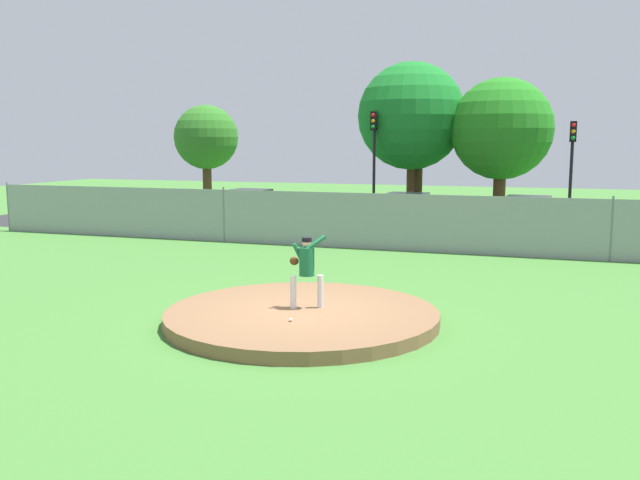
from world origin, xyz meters
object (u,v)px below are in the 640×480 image
at_px(baseball, 291,320).
at_px(traffic_light_far, 572,155).
at_px(pitcher_youth, 306,265).
at_px(parked_car_red, 405,215).
at_px(traffic_cone_orange, 587,233).
at_px(traffic_light_near, 374,147).
at_px(parked_car_teal, 246,209).
at_px(parked_car_champagne, 527,218).

height_order(baseball, traffic_light_far, traffic_light_far).
xyz_separation_m(pitcher_youth, parked_car_red, (-0.72, 13.99, -0.39)).
relative_size(traffic_cone_orange, traffic_light_far, 0.12).
relative_size(parked_car_red, traffic_light_far, 0.99).
height_order(traffic_light_near, traffic_light_far, traffic_light_near).
xyz_separation_m(traffic_light_near, traffic_light_far, (8.99, -0.23, -0.34)).
height_order(parked_car_teal, traffic_cone_orange, parked_car_teal).
bearing_deg(traffic_cone_orange, traffic_light_near, 157.04).
bearing_deg(traffic_cone_orange, parked_car_teal, -177.68).
xyz_separation_m(parked_car_teal, traffic_light_far, (13.67, 4.41, 2.40)).
bearing_deg(traffic_light_near, parked_car_red, -62.62).
xyz_separation_m(parked_car_champagne, parked_car_teal, (-11.98, -0.45, 0.01)).
bearing_deg(traffic_light_far, pitcher_youth, -107.08).
distance_m(parked_car_teal, traffic_light_near, 7.14).
bearing_deg(parked_car_teal, traffic_light_near, 44.71).
xyz_separation_m(parked_car_red, traffic_light_far, (6.45, 4.67, 2.39)).
relative_size(parked_car_red, traffic_cone_orange, 8.41).
bearing_deg(parked_car_red, traffic_cone_orange, 6.81).
distance_m(parked_car_teal, traffic_light_far, 14.57).
distance_m(parked_car_red, parked_car_champagne, 4.82).
height_order(parked_car_red, parked_car_teal, parked_car_red).
bearing_deg(baseball, traffic_light_far, 74.01).
xyz_separation_m(parked_car_champagne, traffic_light_near, (-7.30, 4.18, 2.76)).
xyz_separation_m(parked_car_red, traffic_cone_orange, (7.04, 0.84, -0.54)).
xyz_separation_m(pitcher_youth, traffic_light_far, (5.74, 18.66, 2.00)).
xyz_separation_m(baseball, traffic_light_near, (-3.32, 20.01, 3.23)).
bearing_deg(traffic_cone_orange, baseball, -111.41).
bearing_deg(traffic_light_far, parked_car_red, -144.10).
relative_size(traffic_cone_orange, traffic_light_near, 0.11).
relative_size(parked_car_champagne, traffic_light_near, 0.91).
relative_size(baseball, parked_car_red, 0.02).
xyz_separation_m(parked_car_champagne, traffic_cone_orange, (2.28, 0.13, -0.52)).
height_order(pitcher_youth, traffic_cone_orange, pitcher_youth).
distance_m(parked_car_champagne, parked_car_teal, 11.99).
bearing_deg(traffic_cone_orange, traffic_light_far, 98.73).
distance_m(baseball, traffic_cone_orange, 17.14).
height_order(baseball, parked_car_champagne, parked_car_champagne).
distance_m(baseball, traffic_light_far, 20.78).
distance_m(pitcher_youth, traffic_light_near, 19.31).
distance_m(pitcher_youth, traffic_light_far, 19.63).
relative_size(parked_car_teal, traffic_cone_orange, 7.94).
bearing_deg(baseball, parked_car_champagne, 75.90).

